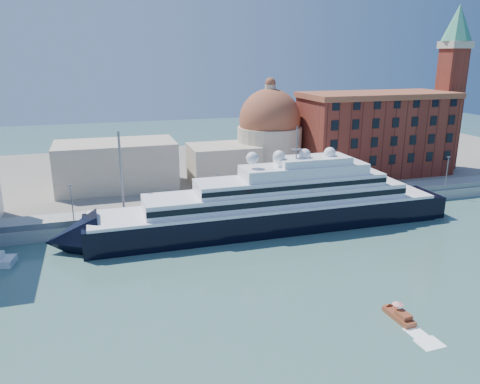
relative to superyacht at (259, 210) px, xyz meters
name	(u,v)px	position (x,y,z in m)	size (l,w,h in m)	color
ground	(267,283)	(-6.65, -23.00, -4.33)	(400.00, 400.00, 0.00)	#3C6965
quay	(215,211)	(-6.65, 11.00, -3.08)	(180.00, 10.00, 2.50)	gray
land	(182,171)	(-6.65, 52.00, -3.33)	(260.00, 72.00, 2.00)	slate
quay_fence	(220,209)	(-6.65, 6.50, -1.23)	(180.00, 0.10, 1.20)	slate
superyacht	(259,210)	(0.00, 0.00, 0.00)	(83.92, 11.63, 25.08)	black
water_taxi	(400,315)	(7.18, -38.40, -3.73)	(1.99, 5.35, 2.51)	maroon
warehouse	(375,133)	(45.35, 29.00, 9.46)	(43.00, 19.00, 23.25)	maroon
campanile	(451,78)	(69.35, 29.00, 24.43)	(8.40, 8.40, 47.00)	maroon
church	(216,148)	(-0.26, 34.72, 6.58)	(66.00, 18.00, 25.50)	beige
lamp_posts	(158,181)	(-19.32, 9.27, 5.51)	(120.80, 2.40, 18.00)	slate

